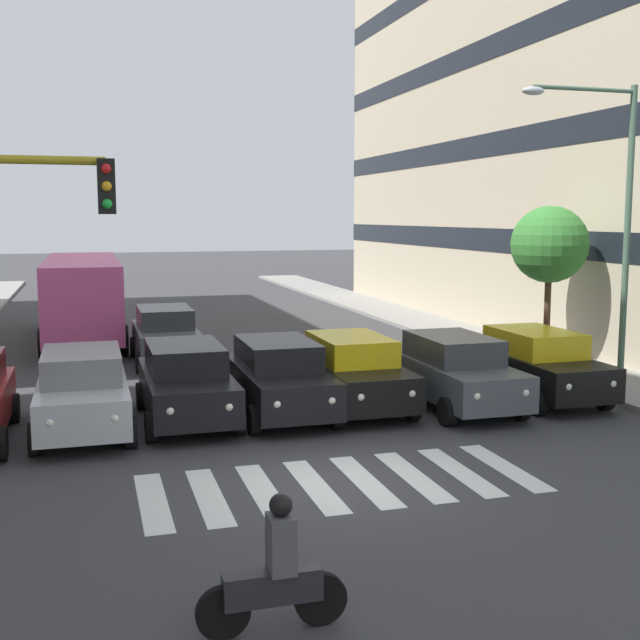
# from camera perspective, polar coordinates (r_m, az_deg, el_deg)

# --- Properties ---
(ground_plane) EXTENTS (180.00, 180.00, 0.00)m
(ground_plane) POSITION_cam_1_polar(r_m,az_deg,el_deg) (13.91, 1.44, -11.61)
(ground_plane) COLOR #38383A
(building_left_block_0) EXTENTS (11.18, 25.61, 18.11)m
(building_left_block_0) POSITION_cam_1_polar(r_m,az_deg,el_deg) (37.65, 17.39, 14.02)
(building_left_block_0) COLOR beige
(building_left_block_0) RESTS_ON ground_plane
(crosswalk_markings) EXTENTS (6.75, 2.80, 0.01)m
(crosswalk_markings) POSITION_cam_1_polar(r_m,az_deg,el_deg) (13.91, 1.44, -11.59)
(crosswalk_markings) COLOR silver
(crosswalk_markings) RESTS_ON ground_plane
(car_0) EXTENTS (2.02, 4.44, 1.72)m
(car_0) POSITION_cam_1_polar(r_m,az_deg,el_deg) (20.58, 15.28, -3.05)
(car_0) COLOR black
(car_0) RESTS_ON ground_plane
(car_1) EXTENTS (2.02, 4.44, 1.72)m
(car_1) POSITION_cam_1_polar(r_m,az_deg,el_deg) (19.21, 9.64, -3.62)
(car_1) COLOR #474C51
(car_1) RESTS_ON ground_plane
(car_2) EXTENTS (2.02, 4.44, 1.72)m
(car_2) POSITION_cam_1_polar(r_m,az_deg,el_deg) (18.89, 2.36, -3.71)
(car_2) COLOR black
(car_2) RESTS_ON ground_plane
(car_3) EXTENTS (2.02, 4.44, 1.72)m
(car_3) POSITION_cam_1_polar(r_m,az_deg,el_deg) (18.26, -2.95, -4.11)
(car_3) COLOR black
(car_3) RESTS_ON ground_plane
(car_4) EXTENTS (2.02, 4.44, 1.72)m
(car_4) POSITION_cam_1_polar(r_m,az_deg,el_deg) (17.95, -9.57, -4.40)
(car_4) COLOR black
(car_4) RESTS_ON ground_plane
(car_5) EXTENTS (2.02, 4.44, 1.72)m
(car_5) POSITION_cam_1_polar(r_m,az_deg,el_deg) (17.56, -16.64, -4.88)
(car_5) COLOR #B2B7BC
(car_5) RESTS_ON ground_plane
(car_row2_0) EXTENTS (2.02, 4.44, 1.72)m
(car_row2_0) POSITION_cam_1_polar(r_m,az_deg,el_deg) (25.18, -11.01, -1.03)
(car_row2_0) COLOR #474C51
(car_row2_0) RESTS_ON ground_plane
(bus_behind_traffic) EXTENTS (2.78, 10.50, 3.00)m
(bus_behind_traffic) POSITION_cam_1_polar(r_m,az_deg,el_deg) (30.30, -16.64, 2.07)
(bus_behind_traffic) COLOR #DB5193
(bus_behind_traffic) RESTS_ON ground_plane
(motorcycle_with_rider) EXTENTS (1.70, 0.36, 1.57)m
(motorcycle_with_rider) POSITION_cam_1_polar(r_m,az_deg,el_deg) (9.14, -3.22, -17.80)
(motorcycle_with_rider) COLOR black
(motorcycle_with_rider) RESTS_ON ground_plane
(street_lamp_left) EXTENTS (3.10, 0.28, 7.50)m
(street_lamp_left) POSITION_cam_1_polar(r_m,az_deg,el_deg) (20.70, 20.13, 7.53)
(street_lamp_left) COLOR #4C6B56
(street_lamp_left) RESTS_ON sidewalk_left
(street_tree_1) EXTENTS (2.33, 2.33, 4.70)m
(street_tree_1) POSITION_cam_1_polar(r_m,az_deg,el_deg) (25.11, 16.12, 5.18)
(street_tree_1) COLOR #513823
(street_tree_1) RESTS_ON sidewalk_left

